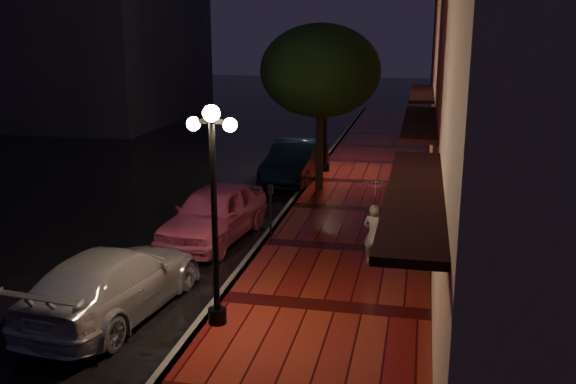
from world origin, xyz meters
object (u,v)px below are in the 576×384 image
Objects in this scene: silver_car at (114,282)px; streetlamp_far at (326,110)px; street_tree at (321,74)px; woman_with_umbrella at (375,209)px; streetlamp_near at (214,204)px; pink_car at (214,213)px; parking_meter at (271,206)px; navy_car at (295,161)px.

streetlamp_far is at bearing -93.34° from silver_car.
streetlamp_far is at bearing 94.91° from street_tree.
streetlamp_near is at bearing 74.39° from woman_with_umbrella.
street_tree reaches higher than streetlamp_near.
woman_with_umbrella is (2.74, 3.92, -1.05)m from streetlamp_near.
pink_car is at bearing 108.77° from streetlamp_near.
silver_car is 3.29× the size of parking_meter.
streetlamp_near is 11.12m from street_tree.
streetlamp_near is at bearing -82.04° from navy_car.
streetlamp_far is 0.88× the size of silver_car.
streetlamp_near is 14.00m from streetlamp_far.
parking_meter is (0.75, -7.25, 0.28)m from navy_car.
streetlamp_far is 8.75m from parking_meter.
pink_car is 0.95× the size of navy_car.
streetlamp_far is 10.50m from woman_with_umbrella.
navy_car is at bearing 98.50° from parking_meter.
pink_car is 2.13× the size of woman_with_umbrella.
streetlamp_far is at bearing 58.80° from navy_car.
streetlamp_far is 0.91× the size of navy_car.
streetlamp_near is 4.90m from woman_with_umbrella.
street_tree is 1.28× the size of pink_car.
woman_with_umbrella reaches higher than silver_car.
parking_meter is at bearing 92.13° from streetlamp_near.
silver_car is at bearing -109.83° from parking_meter.
streetlamp_near reaches higher than parking_meter.
streetlamp_far is at bearing 90.00° from streetlamp_near.
streetlamp_near is 5.87m from pink_car.
silver_car is at bearing -99.57° from streetlamp_far.
street_tree is at bearing -51.30° from woman_with_umbrella.
street_tree reaches higher than pink_car.
streetlamp_far reaches higher than silver_car.
woman_with_umbrella is at bearing -137.87° from silver_car.
street_tree is 4.02m from navy_car.
street_tree is 1.22× the size of navy_car.
street_tree is at bearing 88.65° from streetlamp_near.
parking_meter reaches higher than navy_car.
parking_meter is (1.59, 0.11, 0.29)m from pink_car.
streetlamp_near is 2.03× the size of woman_with_umbrella.
silver_car is at bearing -103.49° from street_tree.
navy_car is at bearing 94.30° from streetlamp_near.
silver_car is at bearing 173.57° from streetlamp_near.
woman_with_umbrella is (2.48, -7.07, -2.69)m from street_tree.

